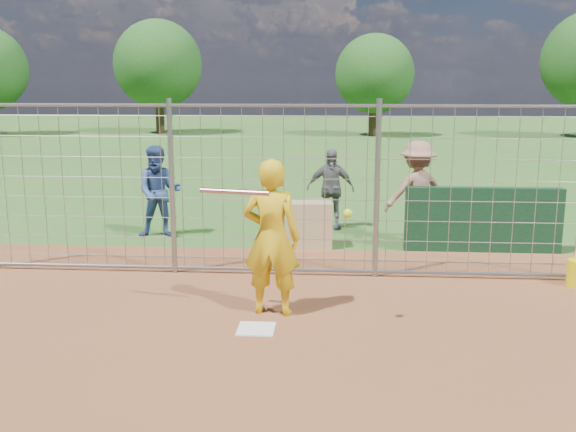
# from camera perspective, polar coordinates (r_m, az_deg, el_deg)

# --- Properties ---
(ground) EXTENTS (100.00, 100.00, 0.00)m
(ground) POSITION_cam_1_polar(r_m,az_deg,el_deg) (7.76, -2.67, -9.52)
(ground) COLOR #2D591E
(ground) RESTS_ON ground
(home_plate) EXTENTS (0.43, 0.43, 0.02)m
(home_plate) POSITION_cam_1_polar(r_m,az_deg,el_deg) (7.57, -2.85, -10.00)
(home_plate) COLOR silver
(home_plate) RESTS_ON ground
(dugout_wall) EXTENTS (2.60, 0.20, 1.10)m
(dugout_wall) POSITION_cam_1_polar(r_m,az_deg,el_deg) (11.30, 16.93, -0.32)
(dugout_wall) COLOR #11381E
(dugout_wall) RESTS_ON ground
(batter) EXTENTS (0.76, 0.55, 1.94)m
(batter) POSITION_cam_1_polar(r_m,az_deg,el_deg) (7.81, -1.47, -1.93)
(batter) COLOR gold
(batter) RESTS_ON ground
(bystander_a) EXTENTS (0.92, 0.76, 1.70)m
(bystander_a) POSITION_cam_1_polar(r_m,az_deg,el_deg) (12.04, -11.38, 2.13)
(bystander_a) COLOR navy
(bystander_a) RESTS_ON ground
(bystander_b) EXTENTS (0.93, 0.40, 1.58)m
(bystander_b) POSITION_cam_1_polar(r_m,az_deg,el_deg) (12.54, 3.79, 2.43)
(bystander_b) COLOR #5D5E62
(bystander_b) RESTS_ON ground
(bystander_c) EXTENTS (1.34, 1.04, 1.82)m
(bystander_c) POSITION_cam_1_polar(r_m,az_deg,el_deg) (11.64, 11.36, 2.09)
(bystander_c) COLOR #996653
(bystander_c) RESTS_ON ground
(equipment_bin) EXTENTS (0.85, 0.63, 0.80)m
(equipment_bin) POSITION_cam_1_polar(r_m,az_deg,el_deg) (11.18, 1.79, -0.73)
(equipment_bin) COLOR tan
(equipment_bin) RESTS_ON ground
(equipment_in_play) EXTENTS (1.80, 0.46, 0.27)m
(equipment_in_play) POSITION_cam_1_polar(r_m,az_deg,el_deg) (7.45, -2.41, 1.72)
(equipment_in_play) COLOR silver
(equipment_in_play) RESTS_ON ground
(backstop_fence) EXTENTS (9.08, 0.08, 2.60)m
(backstop_fence) POSITION_cam_1_polar(r_m,az_deg,el_deg) (9.35, -1.31, 2.17)
(backstop_fence) COLOR gray
(backstop_fence) RESTS_ON ground
(tree_line) EXTENTS (44.66, 6.72, 6.48)m
(tree_line) POSITION_cam_1_polar(r_m,az_deg,el_deg) (35.39, 7.93, 13.09)
(tree_line) COLOR #3F2B19
(tree_line) RESTS_ON ground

